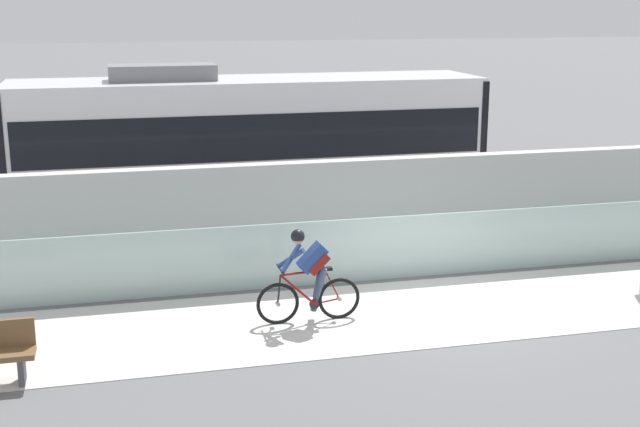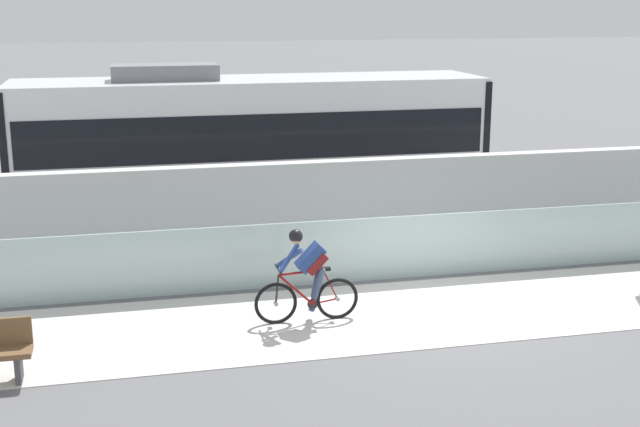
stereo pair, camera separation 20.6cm
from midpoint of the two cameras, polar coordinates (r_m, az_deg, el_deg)
ground_plane at (r=15.16m, az=8.45°, el=-6.35°), size 200.00×200.00×0.00m
bike_path_deck at (r=15.16m, az=8.45°, el=-6.33°), size 32.00×3.20×0.01m
glass_parapet at (r=16.61m, az=6.20°, el=-2.22°), size 32.00×0.05×1.23m
concrete_barrier_wall at (r=18.16m, az=4.37°, el=0.52°), size 32.00×0.36×2.02m
tram_rail_near at (r=20.72m, az=2.26°, el=-0.63°), size 32.00×0.08×0.01m
tram_rail_far at (r=22.06m, az=1.27°, el=0.29°), size 32.00×0.08×0.01m
tram at (r=20.55m, az=-4.29°, el=4.61°), size 11.06×2.54×3.81m
cyclist_on_bike at (r=14.23m, az=-0.44°, el=-4.23°), size 1.77×0.58×1.61m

